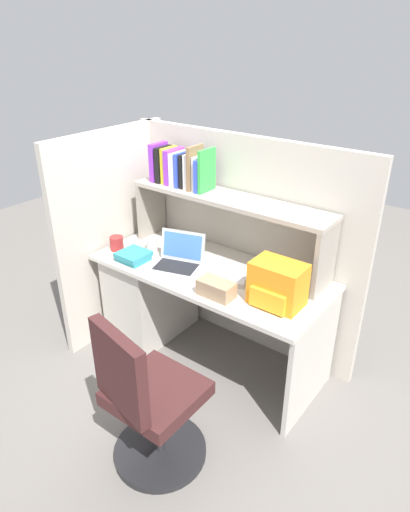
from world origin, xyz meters
TOP-DOWN VIEW (x-y plane):
  - ground_plane at (0.00, 0.00)m, footprint 8.00×8.00m
  - desk at (-0.39, 0.00)m, footprint 1.60×0.70m
  - cubicle_partition_rear at (0.00, 0.38)m, footprint 1.84×0.05m
  - cubicle_partition_left at (-0.85, -0.05)m, footprint 0.05×1.06m
  - overhead_hutch at (0.00, 0.20)m, footprint 1.44×0.28m
  - reference_books_on_shelf at (-0.39, 0.20)m, footprint 0.46×0.19m
  - laptop at (-0.19, -0.09)m, footprint 0.37×0.33m
  - backpack at (0.55, -0.10)m, footprint 0.30×0.22m
  - computer_mouse at (0.27, -0.04)m, footprint 0.09×0.12m
  - paper_cup at (-0.50, -0.02)m, footprint 0.08×0.08m
  - tissue_box at (0.23, -0.24)m, footprint 0.22×0.12m
  - snack_canister at (-0.71, -0.16)m, footprint 0.10×0.10m
  - desk_book_stack at (-0.49, -0.21)m, footprint 0.20×0.19m
  - office_chair at (0.27, -0.89)m, footprint 0.52×0.53m

SIDE VIEW (x-z plane):
  - ground_plane at x=0.00m, z-range 0.00..0.00m
  - office_chair at x=0.27m, z-range -0.07..0.86m
  - desk at x=-0.39m, z-range 0.04..0.77m
  - computer_mouse at x=0.27m, z-range 0.73..0.76m
  - desk_book_stack at x=-0.49m, z-range 0.73..0.79m
  - cubicle_partition_rear at x=0.00m, z-range 0.00..1.55m
  - cubicle_partition_left at x=-0.85m, z-range 0.00..1.55m
  - paper_cup at x=-0.50m, z-range 0.73..0.82m
  - tissue_box at x=0.23m, z-range 0.73..0.83m
  - laptop at x=-0.19m, z-range 0.67..0.89m
  - snack_canister at x=-0.71m, z-range 0.73..0.83m
  - backpack at x=0.55m, z-range 0.73..0.98m
  - overhead_hutch at x=0.00m, z-range 0.86..1.31m
  - reference_books_on_shelf at x=-0.39m, z-range 1.16..1.45m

